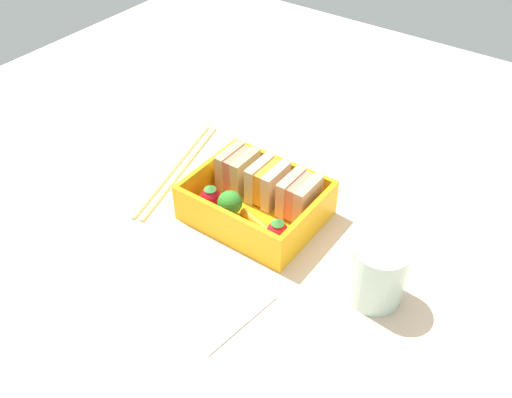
% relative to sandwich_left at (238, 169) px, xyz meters
% --- Properties ---
extents(ground_plane, '(1.20, 1.20, 0.02)m').
position_rel_sandwich_left_xyz_m(ground_plane, '(0.05, -0.02, -0.05)').
color(ground_plane, beige).
extents(bento_tray, '(0.16, 0.13, 0.01)m').
position_rel_sandwich_left_xyz_m(bento_tray, '(0.05, -0.02, -0.03)').
color(bento_tray, '#F2A612').
rests_on(bento_tray, ground_plane).
extents(bento_rim, '(0.16, 0.13, 0.04)m').
position_rel_sandwich_left_xyz_m(bento_rim, '(0.05, -0.02, -0.01)').
color(bento_rim, '#F2A612').
rests_on(bento_rim, bento_tray).
extents(sandwich_left, '(0.04, 0.05, 0.05)m').
position_rel_sandwich_left_xyz_m(sandwich_left, '(0.00, 0.00, 0.00)').
color(sandwich_left, tan).
rests_on(sandwich_left, bento_tray).
extents(sandwich_center_left, '(0.04, 0.05, 0.05)m').
position_rel_sandwich_left_xyz_m(sandwich_center_left, '(0.05, 0.00, 0.00)').
color(sandwich_center_left, '#D4B387').
rests_on(sandwich_center_left, bento_tray).
extents(sandwich_center, '(0.04, 0.05, 0.05)m').
position_rel_sandwich_left_xyz_m(sandwich_center, '(0.09, 0.00, 0.00)').
color(sandwich_center, tan).
rests_on(sandwich_center, bento_tray).
extents(strawberry_left, '(0.03, 0.03, 0.03)m').
position_rel_sandwich_left_xyz_m(strawberry_left, '(-0.00, -0.05, -0.01)').
color(strawberry_left, red).
rests_on(strawberry_left, bento_tray).
extents(broccoli_floret, '(0.03, 0.03, 0.04)m').
position_rel_sandwich_left_xyz_m(broccoli_floret, '(0.03, -0.06, -0.00)').
color(broccoli_floret, '#87C261').
rests_on(broccoli_floret, bento_tray).
extents(carrot_stick_far_left, '(0.05, 0.02, 0.01)m').
position_rel_sandwich_left_xyz_m(carrot_stick_far_left, '(0.07, -0.05, -0.02)').
color(carrot_stick_far_left, orange).
rests_on(carrot_stick_far_left, bento_tray).
extents(strawberry_far_left, '(0.03, 0.03, 0.03)m').
position_rel_sandwich_left_xyz_m(strawberry_far_left, '(0.10, -0.05, -0.01)').
color(strawberry_far_left, red).
rests_on(strawberry_far_left, bento_tray).
extents(chopstick_pair, '(0.07, 0.22, 0.01)m').
position_rel_sandwich_left_xyz_m(chopstick_pair, '(-0.10, -0.01, -0.03)').
color(chopstick_pair, '#D7B570').
rests_on(chopstick_pair, ground_plane).
extents(drinking_glass, '(0.06, 0.06, 0.07)m').
position_rel_sandwich_left_xyz_m(drinking_glass, '(0.22, -0.06, -0.00)').
color(drinking_glass, silver).
rests_on(drinking_glass, ground_plane).
extents(folded_napkin, '(0.14, 0.12, 0.00)m').
position_rel_sandwich_left_xyz_m(folded_napkin, '(0.07, -0.16, -0.03)').
color(folded_napkin, white).
rests_on(folded_napkin, ground_plane).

